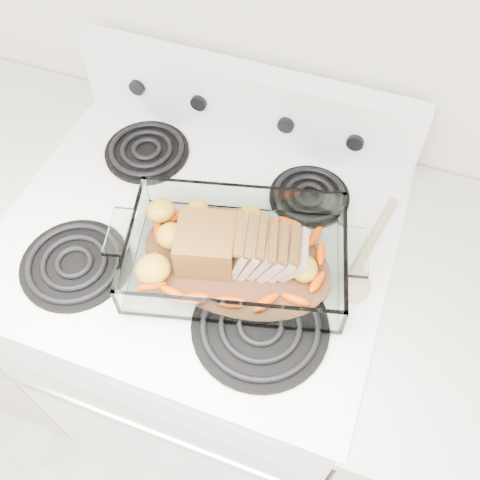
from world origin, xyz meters
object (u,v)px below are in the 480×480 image
(counter_right, at_px, (454,413))
(pork_roast, at_px, (229,246))
(baking_dish, at_px, (236,256))
(electric_range, at_px, (208,327))
(counter_left, at_px, (3,259))

(counter_right, xyz_separation_m, pork_roast, (-0.58, -0.05, 0.53))
(baking_dish, bearing_deg, counter_right, -9.27)
(counter_right, xyz_separation_m, baking_dish, (-0.56, -0.05, 0.50))
(electric_range, bearing_deg, pork_roast, -29.88)
(counter_left, distance_m, pork_roast, 0.92)
(electric_range, height_order, counter_right, electric_range)
(counter_left, relative_size, baking_dish, 2.31)
(baking_dish, bearing_deg, pork_roast, 165.66)
(pork_roast, bearing_deg, electric_range, 162.84)
(counter_right, height_order, pork_roast, pork_roast)
(counter_left, xyz_separation_m, pork_roast, (0.75, -0.05, 0.53))
(counter_left, bearing_deg, pork_roast, -3.78)
(baking_dish, bearing_deg, counter_left, 161.96)
(counter_right, distance_m, baking_dish, 0.75)
(electric_range, height_order, pork_roast, electric_range)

